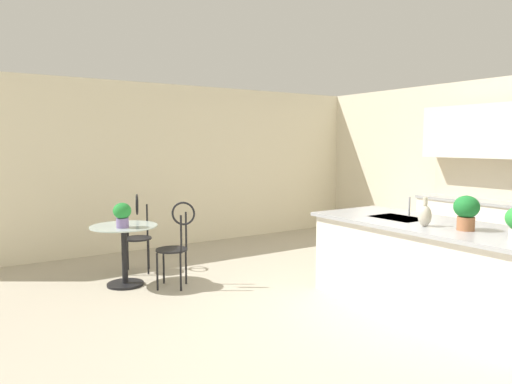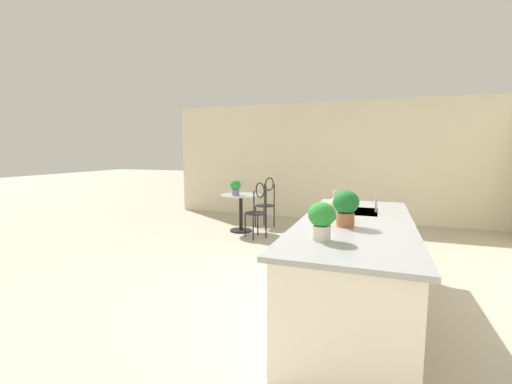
# 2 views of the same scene
# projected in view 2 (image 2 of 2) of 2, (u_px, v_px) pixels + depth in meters

# --- Properties ---
(ground_plane) EXTENTS (40.00, 40.00, 0.00)m
(ground_plane) POSITION_uv_depth(u_px,v_px,m) (280.00, 287.00, 3.99)
(ground_plane) COLOR #B2A893
(wall_left_window) EXTENTS (0.12, 7.80, 2.70)m
(wall_left_window) POSITION_uv_depth(u_px,v_px,m) (331.00, 162.00, 7.80)
(wall_left_window) COLOR beige
(wall_left_window) RESTS_ON ground
(kitchen_island) EXTENTS (2.80, 1.06, 0.92)m
(kitchen_island) POSITION_uv_depth(u_px,v_px,m) (354.00, 265.00, 3.37)
(kitchen_island) COLOR white
(kitchen_island) RESTS_ON ground
(bistro_table) EXTENTS (0.80, 0.80, 0.74)m
(bistro_table) POSITION_uv_depth(u_px,v_px,m) (241.00, 209.00, 6.70)
(bistro_table) COLOR black
(bistro_table) RESTS_ON ground
(chair_near_window) EXTENTS (0.52, 0.49, 1.04)m
(chair_near_window) POSITION_uv_depth(u_px,v_px,m) (267.00, 200.00, 7.08)
(chair_near_window) COLOR black
(chair_near_window) RESTS_ON ground
(chair_by_island) EXTENTS (0.53, 0.53, 1.04)m
(chair_by_island) POSITION_uv_depth(u_px,v_px,m) (257.00, 208.00, 6.13)
(chair_by_island) COLOR black
(chair_by_island) RESTS_ON ground
(sink_faucet) EXTENTS (0.02, 0.02, 0.22)m
(sink_faucet) POSITION_uv_depth(u_px,v_px,m) (376.00, 202.00, 3.75)
(sink_faucet) COLOR #B2B5BA
(sink_faucet) RESTS_ON kitchen_island
(potted_plant_on_table) EXTENTS (0.21, 0.21, 0.30)m
(potted_plant_on_table) POSITION_uv_depth(u_px,v_px,m) (236.00, 187.00, 6.54)
(potted_plant_on_table) COLOR #7A669E
(potted_plant_on_table) RESTS_ON bistro_table
(potted_plant_counter_far) EXTENTS (0.21, 0.21, 0.29)m
(potted_plant_counter_far) POSITION_uv_depth(u_px,v_px,m) (322.00, 219.00, 2.56)
(potted_plant_counter_far) COLOR beige
(potted_plant_counter_far) RESTS_ON kitchen_island
(potted_plant_counter_near) EXTENTS (0.23, 0.23, 0.33)m
(potted_plant_counter_near) POSITION_uv_depth(u_px,v_px,m) (346.00, 206.00, 3.03)
(potted_plant_counter_near) COLOR #9E603D
(potted_plant_counter_near) RESTS_ON kitchen_island
(vase_on_counter) EXTENTS (0.13, 0.13, 0.29)m
(vase_on_counter) POSITION_uv_depth(u_px,v_px,m) (335.00, 207.00, 3.41)
(vase_on_counter) COLOR #BCB29E
(vase_on_counter) RESTS_ON kitchen_island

